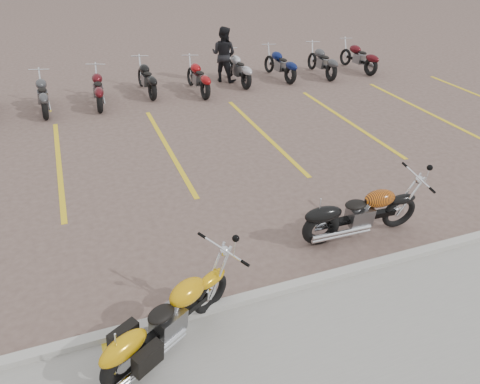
{
  "coord_description": "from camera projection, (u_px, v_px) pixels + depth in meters",
  "views": [
    {
      "loc": [
        -2.15,
        -7.05,
        5.17
      ],
      "look_at": [
        0.51,
        0.01,
        0.75
      ],
      "focal_mm": 35.0,
      "sensor_mm": 36.0,
      "label": 1
    }
  ],
  "objects": [
    {
      "name": "person_b",
      "position": [
        224.0,
        54.0,
        16.75
      ],
      "size": [
        1.18,
        1.18,
        1.93
      ],
      "primitive_type": "imported",
      "rotation": [
        0.0,
        0.0,
        2.36
      ],
      "color": "black",
      "rests_on": "ground"
    },
    {
      "name": "ground",
      "position": [
        215.0,
        231.0,
        8.96
      ],
      "size": [
        100.0,
        100.0,
        0.0
      ],
      "primitive_type": "plane",
      "color": "#755D53",
      "rests_on": "ground"
    },
    {
      "name": "parking_stripes",
      "position": [
        168.0,
        148.0,
        12.19
      ],
      "size": [
        38.0,
        5.5,
        0.01
      ],
      "primitive_type": null,
      "color": "gold",
      "rests_on": "ground"
    },
    {
      "name": "flame_cruiser",
      "position": [
        357.0,
        214.0,
        8.59
      ],
      "size": [
        2.35,
        0.36,
        0.97
      ],
      "rotation": [
        0.12,
        0.0,
        -0.04
      ],
      "color": "black",
      "rests_on": "ground"
    },
    {
      "name": "bg_bike_row",
      "position": [
        122.0,
        82.0,
        15.25
      ],
      "size": [
        18.8,
        2.0,
        1.1
      ],
      "color": "black",
      "rests_on": "ground"
    },
    {
      "name": "curb",
      "position": [
        255.0,
        296.0,
        7.32
      ],
      "size": [
        60.0,
        0.18,
        0.12
      ],
      "primitive_type": "cube",
      "color": "#ADAAA3",
      "rests_on": "ground"
    },
    {
      "name": "yellow_cruiser",
      "position": [
        165.0,
        320.0,
        6.32
      ],
      "size": [
        2.07,
        1.31,
        0.95
      ],
      "rotation": [
        0.14,
        0.0,
        0.54
      ],
      "color": "black",
      "rests_on": "ground"
    }
  ]
}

